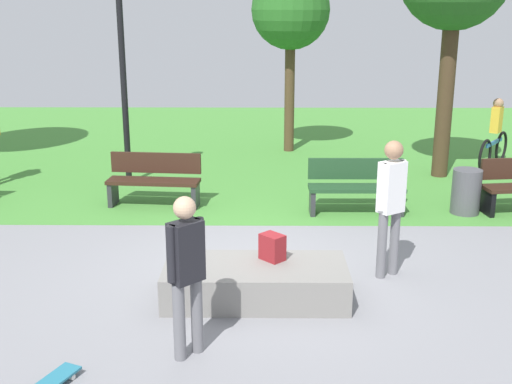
# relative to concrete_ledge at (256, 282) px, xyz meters

# --- Properties ---
(ground_plane) EXTENTS (28.00, 28.00, 0.00)m
(ground_plane) POSITION_rel_concrete_ledge_xyz_m (-0.08, 1.02, -0.22)
(ground_plane) COLOR gray
(grass_lawn) EXTENTS (26.60, 12.35, 0.01)m
(grass_lawn) POSITION_rel_concrete_ledge_xyz_m (-0.08, 8.84, -0.21)
(grass_lawn) COLOR #478C38
(grass_lawn) RESTS_ON ground_plane
(concrete_ledge) EXTENTS (2.17, 1.00, 0.43)m
(concrete_ledge) POSITION_rel_concrete_ledge_xyz_m (0.00, 0.00, 0.00)
(concrete_ledge) COLOR gray
(concrete_ledge) RESTS_ON ground_plane
(backpack_on_ledge) EXTENTS (0.34, 0.34, 0.32)m
(backpack_on_ledge) POSITION_rel_concrete_ledge_xyz_m (0.20, 0.18, 0.38)
(backpack_on_ledge) COLOR maroon
(backpack_on_ledge) RESTS_ON concrete_ledge
(skater_performing_trick) EXTENTS (0.37, 0.37, 1.66)m
(skater_performing_trick) POSITION_rel_concrete_ledge_xyz_m (-0.66, -1.29, 0.75)
(skater_performing_trick) COLOR slate
(skater_performing_trick) RESTS_ON ground_plane
(skater_watching) EXTENTS (0.38, 0.34, 1.79)m
(skater_watching) POSITION_rel_concrete_ledge_xyz_m (1.70, 0.71, 0.84)
(skater_watching) COLOR slate
(skater_watching) RESTS_ON ground_plane
(park_bench_far_right) EXTENTS (1.60, 0.47, 0.91)m
(park_bench_far_right) POSITION_rel_concrete_ledge_xyz_m (1.66, 3.36, 0.27)
(park_bench_far_right) COLOR #1E4223
(park_bench_far_right) RESTS_ON ground_plane
(park_bench_near_path) EXTENTS (1.64, 0.61, 0.91)m
(park_bench_near_path) POSITION_rel_concrete_ledge_xyz_m (-1.80, 3.76, 0.27)
(park_bench_near_path) COLOR #331E14
(park_bench_near_path) RESTS_ON ground_plane
(tree_tall_oak) EXTENTS (1.80, 1.80, 4.19)m
(tree_tall_oak) POSITION_rel_concrete_ledge_xyz_m (0.72, 8.20, 3.03)
(tree_tall_oak) COLOR #4C3823
(tree_tall_oak) RESTS_ON grass_lawn
(lamp_post) EXTENTS (0.28, 0.28, 3.91)m
(lamp_post) POSITION_rel_concrete_ledge_xyz_m (-2.57, 5.27, 2.18)
(lamp_post) COLOR black
(lamp_post) RESTS_ON ground_plane
(trash_bin) EXTENTS (0.48, 0.48, 0.76)m
(trash_bin) POSITION_rel_concrete_ledge_xyz_m (3.51, 3.35, 0.16)
(trash_bin) COLOR #4C4C51
(trash_bin) RESTS_ON ground_plane
(cyclist_on_bicycle) EXTENTS (1.13, 1.50, 1.52)m
(cyclist_on_bicycle) POSITION_rel_concrete_ledge_xyz_m (5.11, 6.67, 0.42)
(cyclist_on_bicycle) COLOR black
(cyclist_on_bicycle) RESTS_ON ground_plane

